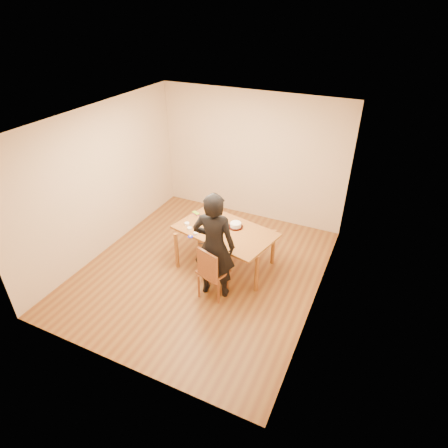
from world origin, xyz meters
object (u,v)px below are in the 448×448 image
at_px(dining_chair, 213,272).
at_px(person, 214,246).
at_px(dining_table, 225,231).
at_px(cake_plate, 236,227).
at_px(cake, 236,225).

distance_m(dining_chair, person, 0.47).
bearing_deg(person, dining_chair, 79.40).
relative_size(dining_table, dining_chair, 4.09).
bearing_deg(dining_chair, cake_plate, 110.50).
bearing_deg(dining_table, person, -65.46).
xyz_separation_m(dining_chair, cake_plate, (-0.02, 0.93, 0.31)).
distance_m(dining_table, cake_plate, 0.21).
bearing_deg(dining_table, cake_plate, 64.06).
relative_size(dining_chair, cake, 2.11).
distance_m(cake_plate, cake, 0.04).
height_order(dining_table, cake, cake).
distance_m(dining_chair, cake_plate, 0.98).
bearing_deg(person, cake, -99.15).
bearing_deg(cake_plate, dining_table, -128.86).
distance_m(dining_chair, cake, 1.00).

